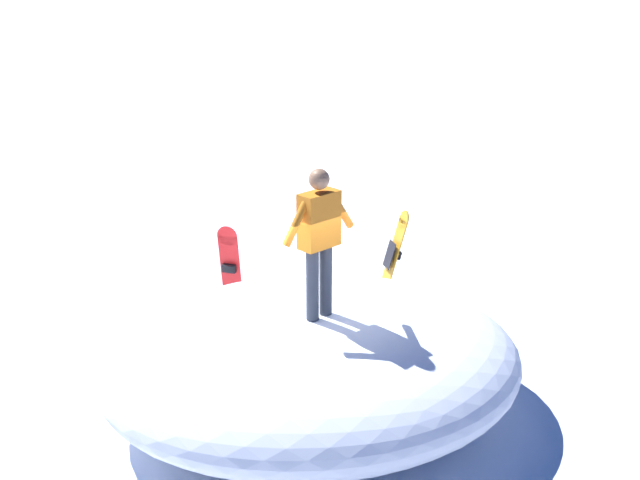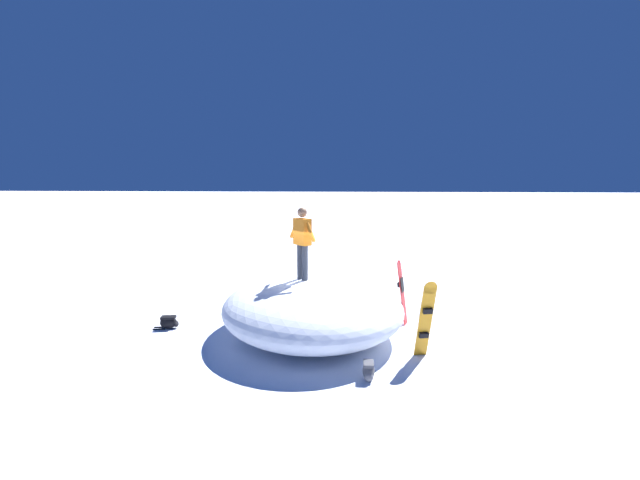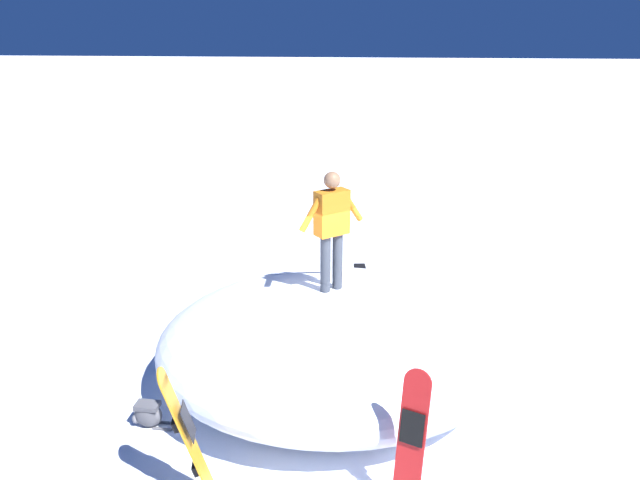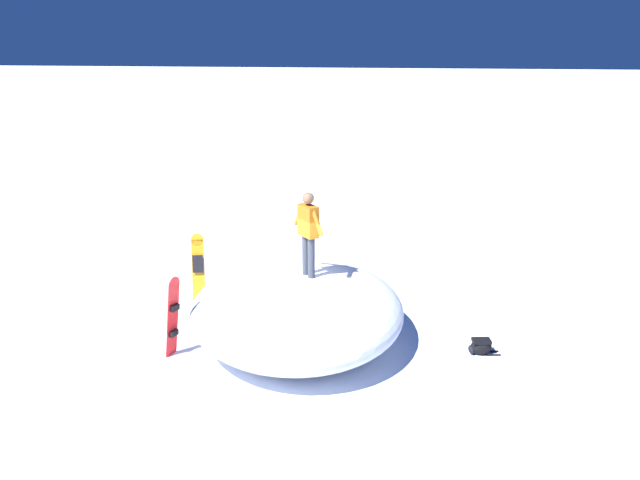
{
  "view_description": "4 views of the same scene",
  "coord_description": "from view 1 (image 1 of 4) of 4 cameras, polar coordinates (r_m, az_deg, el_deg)",
  "views": [
    {
      "loc": [
        8.96,
        0.03,
        5.27
      ],
      "look_at": [
        0.14,
        0.43,
        2.1
      ],
      "focal_mm": 47.12,
      "sensor_mm": 36.0,
      "label": 1
    },
    {
      "loc": [
        -0.76,
        10.23,
        3.67
      ],
      "look_at": [
        0.21,
        -0.2,
        2.21
      ],
      "focal_mm": 24.47,
      "sensor_mm": 36.0,
      "label": 2
    },
    {
      "loc": [
        -6.58,
        -0.45,
        4.71
      ],
      "look_at": [
        0.6,
        0.57,
        2.07
      ],
      "focal_mm": 31.83,
      "sensor_mm": 36.0,
      "label": 3
    },
    {
      "loc": [
        2.47,
        -10.91,
        5.81
      ],
      "look_at": [
        0.72,
        0.87,
        1.95
      ],
      "focal_mm": 35.17,
      "sensor_mm": 36.0,
      "label": 4
    }
  ],
  "objects": [
    {
      "name": "snowboarder_standing",
      "position": [
        8.9,
        -0.06,
        0.42
      ],
      "size": [
        0.73,
        0.82,
        1.67
      ],
      "color": "#333842",
      "rests_on": "snow_mound"
    },
    {
      "name": "backpack_near",
      "position": [
        11.42,
        10.56,
        -7.12
      ],
      "size": [
        0.23,
        0.53,
        0.34
      ],
      "color": "#4C4C51",
      "rests_on": "ground"
    },
    {
      "name": "snowboard_primary_upright",
      "position": [
        11.68,
        -6.04,
        -2.6
      ],
      "size": [
        0.33,
        0.36,
        1.64
      ],
      "color": "red",
      "rests_on": "ground"
    },
    {
      "name": "snowboard_secondary_upright",
      "position": [
        12.0,
        4.8,
        -1.81
      ],
      "size": [
        0.38,
        0.53,
        1.69
      ],
      "color": "orange",
      "rests_on": "ground"
    },
    {
      "name": "snow_mound",
      "position": [
        9.77,
        -0.54,
        -8.26
      ],
      "size": [
        5.12,
        5.64,
        1.36
      ],
      "primitive_type": "ellipsoid",
      "rotation": [
        0.0,
        0.0,
        1.78
      ],
      "color": "white",
      "rests_on": "ground"
    },
    {
      "name": "ground",
      "position": [
        10.39,
        -2.45,
        -10.74
      ],
      "size": [
        240.0,
        240.0,
        0.0
      ],
      "primitive_type": "plane",
      "color": "white"
    }
  ]
}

